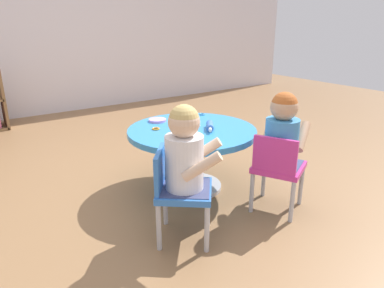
{
  "coord_description": "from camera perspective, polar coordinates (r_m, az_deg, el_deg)",
  "views": [
    {
      "loc": [
        -1.37,
        -1.97,
        1.19
      ],
      "look_at": [
        0.0,
        0.0,
        0.35
      ],
      "focal_mm": 32.8,
      "sensor_mm": 36.0,
      "label": 1
    }
  ],
  "objects": [
    {
      "name": "ground_plane",
      "position": [
        2.68,
        -0.0,
        -7.08
      ],
      "size": [
        10.0,
        10.0,
        0.0
      ],
      "primitive_type": "plane",
      "color": "olive"
    },
    {
      "name": "back_wall",
      "position": [
        5.16,
        -20.75,
        20.54
      ],
      "size": [
        8.0,
        0.12,
        2.8
      ],
      "primitive_type": "cube",
      "color": "silver",
      "rests_on": "ground"
    },
    {
      "name": "craft_table",
      "position": [
        2.54,
        -0.0,
        0.23
      ],
      "size": [
        0.92,
        0.92,
        0.47
      ],
      "color": "silver",
      "rests_on": "ground"
    },
    {
      "name": "child_chair_left",
      "position": [
        1.97,
        -2.24,
        -7.37
      ],
      "size": [
        0.42,
        0.42,
        0.54
      ],
      "color": "#B7B7BC",
      "rests_on": "ground"
    },
    {
      "name": "seated_child_left",
      "position": [
        1.88,
        -1.11,
        -1.24
      ],
      "size": [
        0.44,
        0.43,
        0.51
      ],
      "color": "#3F4772",
      "rests_on": "ground"
    },
    {
      "name": "child_chair_right",
      "position": [
        2.31,
        13.74,
        -3.77
      ],
      "size": [
        0.4,
        0.4,
        0.54
      ],
      "color": "#B7B7BC",
      "rests_on": "ground"
    },
    {
      "name": "seated_child_right",
      "position": [
        2.27,
        14.45,
        1.84
      ],
      "size": [
        0.43,
        0.4,
        0.51
      ],
      "color": "#3F4772",
      "rests_on": "ground"
    },
    {
      "name": "rolling_pin",
      "position": [
        2.49,
        2.94,
        2.97
      ],
      "size": [
        0.15,
        0.2,
        0.05
      ],
      "color": "#3F72CC",
      "rests_on": "craft_table"
    },
    {
      "name": "craft_scissors",
      "position": [
        2.59,
        -0.45,
        3.16
      ],
      "size": [
        0.11,
        0.14,
        0.01
      ],
      "color": "silver",
      "rests_on": "craft_table"
    },
    {
      "name": "playdough_blob_0",
      "position": [
        2.7,
        -5.64,
        3.88
      ],
      "size": [
        0.13,
        0.13,
        0.02
      ],
      "primitive_type": "cylinder",
      "color": "#CC99E5",
      "rests_on": "craft_table"
    },
    {
      "name": "cookie_cutter_0",
      "position": [
        2.32,
        -3.9,
        1.22
      ],
      "size": [
        0.05,
        0.05,
        0.01
      ],
      "primitive_type": "torus",
      "color": "#4CB259",
      "rests_on": "craft_table"
    },
    {
      "name": "cookie_cutter_1",
      "position": [
        2.5,
        -5.9,
        2.48
      ],
      "size": [
        0.06,
        0.06,
        0.01
      ],
      "primitive_type": "torus",
      "color": "orange",
      "rests_on": "craft_table"
    },
    {
      "name": "cookie_cutter_2",
      "position": [
        2.88,
        1.68,
        4.87
      ],
      "size": [
        0.05,
        0.05,
        0.01
      ],
      "primitive_type": "torus",
      "color": "#3F99D8",
      "rests_on": "craft_table"
    },
    {
      "name": "cookie_cutter_3",
      "position": [
        2.27,
        -1.46,
        0.87
      ],
      "size": [
        0.07,
        0.07,
        0.01
      ],
      "primitive_type": "torus",
      "color": "orange",
      "rests_on": "craft_table"
    }
  ]
}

